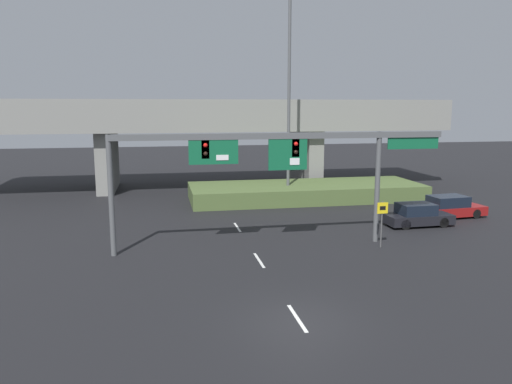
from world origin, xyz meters
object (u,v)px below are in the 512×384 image
(speed_limit_sign, at_px, (382,218))
(parked_sedan_near_right, at_px, (417,215))
(signal_gantry, at_px, (274,154))
(parked_sedan_mid_right, at_px, (449,207))
(highway_light_pole_near, at_px, (289,91))

(speed_limit_sign, relative_size, parked_sedan_near_right, 0.59)
(signal_gantry, xyz_separation_m, parked_sedan_mid_right, (13.46, 4.84, -4.35))
(parked_sedan_near_right, height_order, parked_sedan_mid_right, parked_sedan_mid_right)
(parked_sedan_near_right, bearing_deg, highway_light_pole_near, 119.67)
(highway_light_pole_near, distance_m, parked_sedan_mid_right, 14.63)
(highway_light_pole_near, bearing_deg, speed_limit_sign, -83.77)
(speed_limit_sign, xyz_separation_m, parked_sedan_near_right, (4.40, 4.19, -0.98))
(highway_light_pole_near, bearing_deg, signal_gantry, -107.93)
(speed_limit_sign, xyz_separation_m, highway_light_pole_near, (-1.53, 14.00, 7.02))
(signal_gantry, relative_size, highway_light_pole_near, 1.09)
(highway_light_pole_near, height_order, parked_sedan_near_right, highway_light_pole_near)
(signal_gantry, relative_size, parked_sedan_mid_right, 3.68)
(speed_limit_sign, bearing_deg, parked_sedan_near_right, 43.61)
(signal_gantry, xyz_separation_m, highway_light_pole_near, (4.15, 12.83, 3.62))
(signal_gantry, relative_size, parked_sedan_near_right, 4.21)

